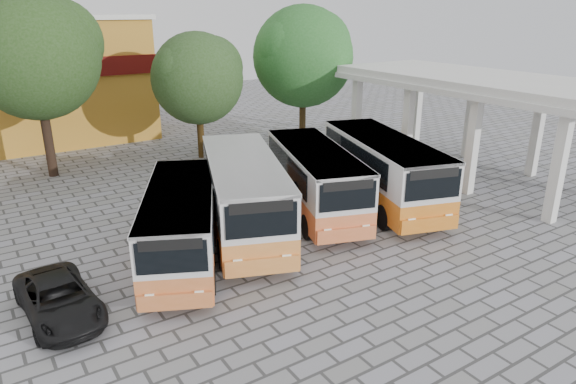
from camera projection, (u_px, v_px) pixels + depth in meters
ground at (373, 243)px, 20.18m from camera, size 90.00×90.00×0.00m
terminal_shelter at (477, 84)px, 27.04m from camera, size 6.80×15.80×5.40m
bus_far_left at (181, 221)px, 18.23m from camera, size 5.33×8.17×2.74m
bus_centre_left at (244, 192)px, 20.46m from camera, size 5.55×9.29×3.13m
bus_centre_right at (315, 176)px, 22.65m from camera, size 4.96×8.70×2.95m
bus_far_right at (383, 167)px, 23.65m from camera, size 5.10×9.25×3.14m
tree_left at (36, 52)px, 26.10m from camera, size 6.78×6.46×9.60m
tree_middle at (198, 75)px, 30.10m from camera, size 5.65×5.38×7.49m
tree_right at (304, 53)px, 33.55m from camera, size 6.90×6.57×8.98m
parked_car at (59, 299)px, 15.23m from camera, size 2.20×4.28×1.16m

